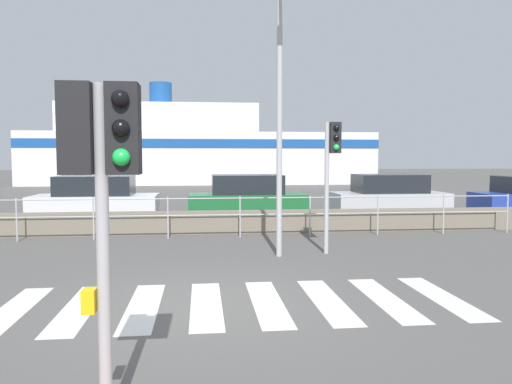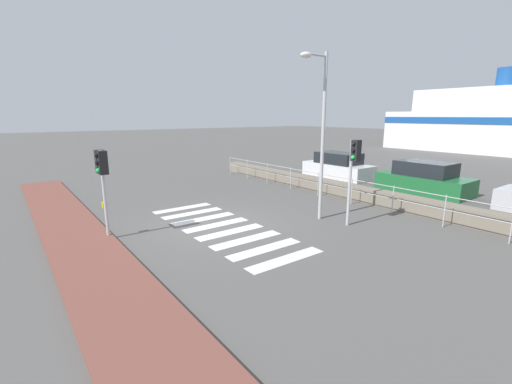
% 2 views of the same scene
% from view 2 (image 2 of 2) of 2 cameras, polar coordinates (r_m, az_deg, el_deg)
% --- Properties ---
extents(ground_plane, '(160.00, 160.00, 0.00)m').
position_cam_2_polar(ground_plane, '(11.88, -6.61, -5.50)').
color(ground_plane, '#565451').
extents(sidewalk_brick, '(24.00, 1.80, 0.12)m').
position_cam_2_polar(sidewalk_brick, '(10.55, -26.46, -8.81)').
color(sidewalk_brick, brown).
rests_on(sidewalk_brick, ground_plane).
extents(crosswalk, '(6.75, 2.40, 0.01)m').
position_cam_2_polar(crosswalk, '(11.52, -5.51, -6.03)').
color(crosswalk, silver).
rests_on(crosswalk, ground_plane).
extents(seawall, '(19.02, 0.55, 0.61)m').
position_cam_2_polar(seawall, '(16.24, 14.86, 0.24)').
color(seawall, slate).
rests_on(seawall, ground_plane).
extents(harbor_fence, '(17.15, 0.04, 1.11)m').
position_cam_2_polar(harbor_fence, '(15.49, 12.93, 1.37)').
color(harbor_fence, '#B2B2B5').
rests_on(harbor_fence, ground_plane).
extents(traffic_light_near, '(0.58, 0.41, 2.70)m').
position_cam_2_polar(traffic_light_near, '(10.98, -24.27, 3.27)').
color(traffic_light_near, '#B2B2B5').
rests_on(traffic_light_near, ground_plane).
extents(traffic_light_far, '(0.34, 0.32, 2.91)m').
position_cam_2_polar(traffic_light_far, '(11.67, 15.90, 4.57)').
color(traffic_light_far, '#B2B2B5').
rests_on(traffic_light_far, ground_plane).
extents(streetlamp, '(0.32, 1.20, 5.73)m').
position_cam_2_polar(streetlamp, '(12.02, 10.46, 11.99)').
color(streetlamp, '#B2B2B5').
rests_on(streetlamp, ground_plane).
extents(parked_car_white, '(4.27, 1.82, 1.49)m').
position_cam_2_polar(parked_car_white, '(21.45, 13.49, 4.15)').
color(parked_car_white, silver).
rests_on(parked_car_white, ground_plane).
extents(parked_car_green, '(4.20, 1.87, 1.51)m').
position_cam_2_polar(parked_car_green, '(18.55, 26.20, 1.92)').
color(parked_car_green, '#1E6633').
rests_on(parked_car_green, ground_plane).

